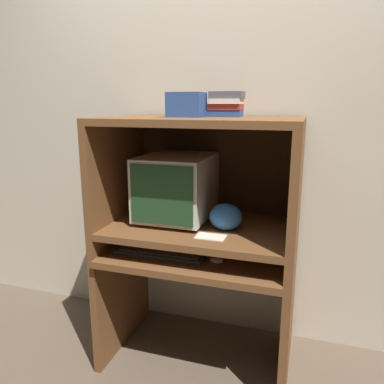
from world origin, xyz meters
name	(u,v)px	position (x,y,z in m)	size (l,w,h in m)	color
wall_back	(218,130)	(0.00, 0.71, 1.30)	(6.00, 0.06, 2.60)	beige
desk_base	(198,292)	(0.00, 0.28, 0.43)	(1.03, 0.68, 0.68)	brown
desk_monitor_shelf	(200,230)	(0.00, 0.33, 0.78)	(1.03, 0.65, 0.14)	brown
hutch_upper	(202,153)	(0.00, 0.36, 1.20)	(1.03, 0.65, 0.58)	brown
crt_monitor	(177,186)	(-0.16, 0.39, 1.00)	(0.37, 0.47, 0.36)	beige
keyboard	(161,253)	(-0.17, 0.16, 0.69)	(0.48, 0.14, 0.03)	#2D2D30
mouse	(217,260)	(0.14, 0.15, 0.69)	(0.07, 0.05, 0.03)	#B7B7B7
snack_bag	(226,217)	(0.15, 0.28, 0.88)	(0.17, 0.13, 0.14)	#336BB7
book_stack	(226,104)	(0.11, 0.43, 1.45)	(0.18, 0.14, 0.13)	navy
paper_card	(211,237)	(0.11, 0.15, 0.81)	(0.15, 0.10, 0.00)	beige
storage_box	(186,105)	(-0.07, 0.32, 1.45)	(0.18, 0.15, 0.12)	navy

